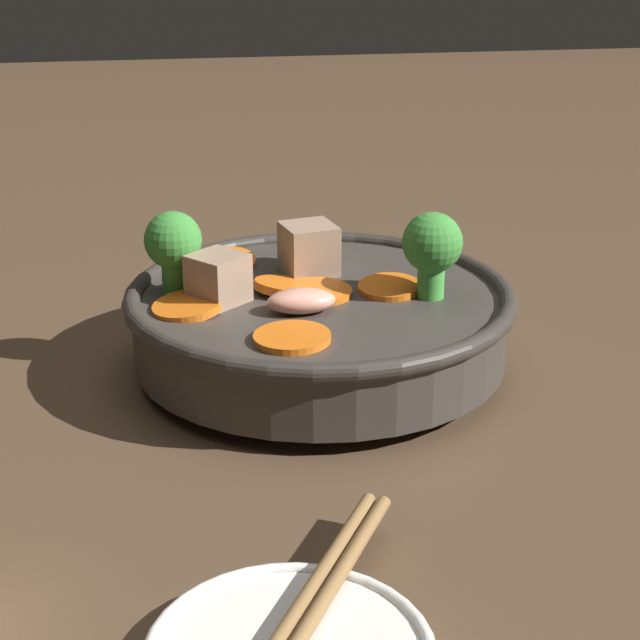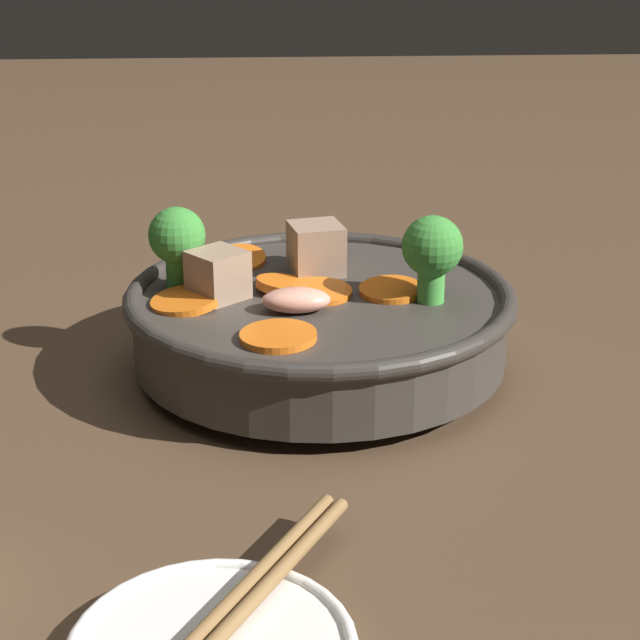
{
  "view_description": "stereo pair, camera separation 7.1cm",
  "coord_description": "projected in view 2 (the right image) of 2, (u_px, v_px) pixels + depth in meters",
  "views": [
    {
      "loc": [
        0.11,
        0.66,
        0.3
      ],
      "look_at": [
        0.0,
        0.0,
        0.04
      ],
      "focal_mm": 60.0,
      "sensor_mm": 36.0,
      "label": 1
    },
    {
      "loc": [
        0.04,
        0.66,
        0.3
      ],
      "look_at": [
        0.0,
        0.0,
        0.04
      ],
      "focal_mm": 60.0,
      "sensor_mm": 36.0,
      "label": 2
    }
  ],
  "objects": [
    {
      "name": "stirfry_bowl",
      "position": [
        319.0,
        316.0,
        0.72
      ],
      "size": [
        0.26,
        0.26,
        0.11
      ],
      "color": "#38332D",
      "rests_on": "ground_plane"
    },
    {
      "name": "ground_plane",
      "position": [
        320.0,
        369.0,
        0.73
      ],
      "size": [
        3.0,
        3.0,
        0.0
      ],
      "primitive_type": "plane",
      "color": "#4C3826"
    },
    {
      "name": "chopsticks_pair",
      "position": [
        211.0,
        634.0,
        0.44
      ],
      "size": [
        0.13,
        0.21,
        0.01
      ],
      "color": "olive",
      "rests_on": "side_saucer"
    }
  ]
}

